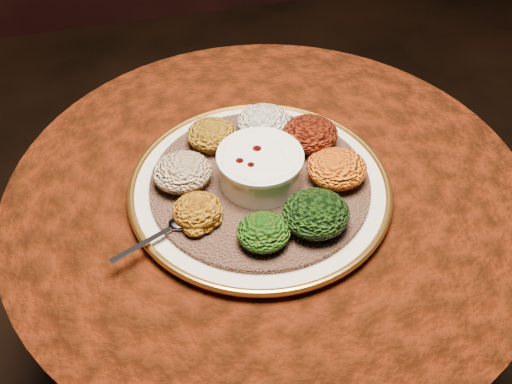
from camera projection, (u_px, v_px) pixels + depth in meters
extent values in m
plane|color=black|center=(265.00, 373.00, 1.57)|extent=(4.00, 4.00, 0.00)
cylinder|color=black|center=(265.00, 370.00, 1.55)|extent=(0.44, 0.44, 0.04)
cylinder|color=black|center=(267.00, 305.00, 1.32)|extent=(0.12, 0.12, 0.68)
cylinder|color=black|center=(269.00, 199.00, 1.06)|extent=(0.80, 0.80, 0.04)
cylinder|color=#3F1305|center=(268.00, 247.00, 1.17)|extent=(0.93, 0.93, 0.34)
cylinder|color=#3F1305|center=(270.00, 189.00, 1.04)|extent=(0.96, 0.96, 0.01)
cylinder|color=silver|center=(260.00, 188.00, 1.02)|extent=(0.50, 0.50, 0.02)
torus|color=#C68831|center=(260.00, 186.00, 1.02)|extent=(0.47, 0.47, 0.01)
cylinder|color=brown|center=(260.00, 183.00, 1.01)|extent=(0.44, 0.44, 0.01)
cylinder|color=silver|center=(260.00, 168.00, 0.98)|extent=(0.14, 0.14, 0.06)
cylinder|color=silver|center=(260.00, 156.00, 0.96)|extent=(0.15, 0.15, 0.01)
cylinder|color=#580604|center=(260.00, 160.00, 0.97)|extent=(0.12, 0.12, 0.01)
ellipsoid|color=silver|center=(181.00, 222.00, 0.93)|extent=(0.04, 0.03, 0.01)
cube|color=silver|center=(144.00, 243.00, 0.90)|extent=(0.11, 0.06, 0.00)
ellipsoid|color=white|center=(264.00, 122.00, 1.08)|extent=(0.10, 0.10, 0.05)
ellipsoid|color=black|center=(310.00, 134.00, 1.06)|extent=(0.11, 0.10, 0.05)
ellipsoid|color=#C06A10|center=(337.00, 169.00, 0.99)|extent=(0.10, 0.10, 0.05)
ellipsoid|color=black|center=(316.00, 214.00, 0.92)|extent=(0.11, 0.11, 0.05)
ellipsoid|color=#902A09|center=(264.00, 232.00, 0.90)|extent=(0.09, 0.08, 0.04)
ellipsoid|color=#B87610|center=(197.00, 210.00, 0.93)|extent=(0.08, 0.08, 0.04)
ellipsoid|color=maroon|center=(182.00, 172.00, 0.99)|extent=(0.10, 0.10, 0.05)
ellipsoid|color=#A16913|center=(212.00, 134.00, 1.06)|extent=(0.09, 0.09, 0.04)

